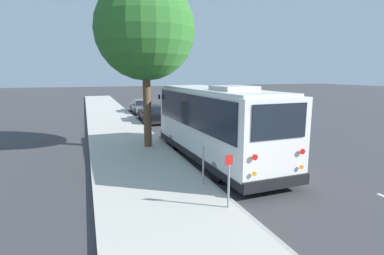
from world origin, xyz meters
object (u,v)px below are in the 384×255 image
(parked_sedan_gray, at_px, (142,107))
(street_tree, at_px, (144,23))
(parked_sedan_black, at_px, (152,114))
(sign_post_near, at_px, (229,181))
(shuttle_bus, at_px, (215,120))
(sign_post_far, at_px, (203,165))

(parked_sedan_gray, relative_size, street_tree, 0.50)
(parked_sedan_black, height_order, parked_sedan_gray, parked_sedan_gray)
(parked_sedan_black, relative_size, sign_post_near, 3.10)
(street_tree, bearing_deg, sign_post_near, -175.29)
(shuttle_bus, distance_m, parked_sedan_black, 11.75)
(shuttle_bus, relative_size, sign_post_near, 5.99)
(parked_sedan_gray, bearing_deg, sign_post_near, 175.94)
(sign_post_near, height_order, sign_post_far, sign_post_near)
(street_tree, bearing_deg, parked_sedan_gray, -9.11)
(parked_sedan_gray, distance_m, sign_post_far, 20.40)
(parked_sedan_black, height_order, sign_post_far, sign_post_far)
(shuttle_bus, height_order, street_tree, street_tree)
(shuttle_bus, relative_size, street_tree, 1.01)
(parked_sedan_gray, bearing_deg, shuttle_bus, -179.52)
(parked_sedan_black, distance_m, sign_post_near, 16.56)
(street_tree, relative_size, sign_post_near, 5.91)
(parked_sedan_gray, distance_m, sign_post_near, 22.28)
(shuttle_bus, height_order, parked_sedan_gray, shuttle_bus)
(shuttle_bus, bearing_deg, parked_sedan_black, -0.23)
(street_tree, distance_m, sign_post_far, 8.20)
(shuttle_bus, bearing_deg, parked_sedan_gray, -1.60)
(street_tree, distance_m, sign_post_near, 9.62)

